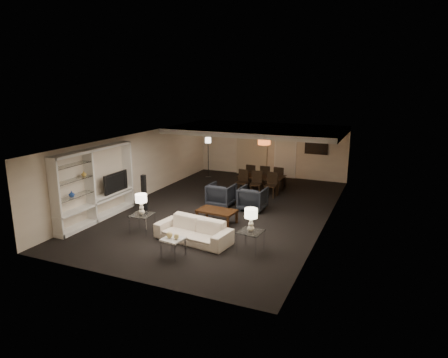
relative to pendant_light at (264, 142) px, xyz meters
The scene contains 35 objects.
floor 4.00m from the pendant_light, 94.90° to the right, with size 11.00×11.00×0.00m, color black.
ceiling 3.56m from the pendant_light, 94.90° to the right, with size 7.00×11.00×0.02m, color silver.
wall_back 2.13m from the pendant_light, 98.53° to the left, with size 7.00×0.02×2.50m, color beige.
wall_front 9.03m from the pendant_light, 91.91° to the right, with size 7.00×0.02×2.50m, color beige.
wall_left 5.21m from the pendant_light, 137.35° to the right, with size 0.02×11.00×2.50m, color beige.
wall_right 4.79m from the pendant_light, 47.56° to the right, with size 0.02×11.00×2.50m, color beige.
ceiling_soffit 0.57m from the pendant_light, behind, with size 7.00×4.00×0.20m, color silver.
curtains 2.38m from the pendant_light, 122.01° to the left, with size 1.50×0.12×2.40m, color beige.
door 2.19m from the pendant_light, 78.52° to the left, with size 0.90×0.05×2.10m, color silver.
painting 2.69m from the pendant_light, 47.44° to the left, with size 0.95×0.04×0.65m, color #142D38.
media_unit 7.13m from the pendant_light, 120.62° to the right, with size 0.38×3.40×2.35m, color white, non-canonical shape.
pendant_light is the anchor object (origin of this frame).
sofa 6.62m from the pendant_light, 89.76° to the right, with size 2.19×0.85×0.64m, color beige.
coffee_table 5.12m from the pendant_light, 89.68° to the right, with size 1.20×0.70×0.43m, color black, non-canonical shape.
armchair_left 3.52m from the pendant_light, 100.39° to the right, with size 0.87×0.89×0.81m, color black.
armchair_right 3.53m from the pendant_light, 78.67° to the right, with size 0.87×0.89×0.81m, color black.
side_table_left 6.84m from the pendant_light, 104.60° to the right, with size 0.60×0.60×0.56m, color silver, non-canonical shape.
side_table_right 6.85m from the pendant_light, 74.96° to the right, with size 0.60×0.60×0.56m, color silver, non-canonical shape.
table_lamp_left 6.72m from the pendant_light, 104.60° to the right, with size 0.34×0.34×0.62m, color beige, non-canonical shape.
table_lamp_right 6.74m from the pendant_light, 74.96° to the right, with size 0.34×0.34×0.62m, color beige, non-canonical shape.
marble_table 7.71m from the pendant_light, 89.80° to the right, with size 0.50×0.50×0.50m, color white, non-canonical shape.
gold_gourd_a 7.64m from the pendant_light, 90.56° to the right, with size 0.16×0.16×0.16m, color #F2D380.
gold_gourd_b 7.65m from the pendant_light, 89.04° to the right, with size 0.14×0.14×0.14m, color #D2BB6F.
television 6.44m from the pendant_light, 124.08° to the right, with size 0.15×1.15×0.66m, color black.
vase_blue 8.04m from the pendant_light, 116.83° to the right, with size 0.18×0.18×0.18m, color #224496.
vase_amber 7.50m from the pendant_light, 118.77° to the right, with size 0.15×0.15×0.16m, color gold.
floor_speaker 5.60m from the pendant_light, 120.81° to the right, with size 0.14×0.14×1.26m, color black.
dining_table 1.76m from the pendant_light, 79.23° to the right, with size 1.81×1.01×0.64m, color black.
chair_nl 2.05m from the pendant_light, 108.54° to the right, with size 0.44×0.44×0.95m, color black, non-canonical shape.
chair_nm 2.00m from the pendant_light, 84.26° to the right, with size 0.44×0.44×0.95m, color black, non-canonical shape.
chair_nr 2.13m from the pendant_light, 61.80° to the right, with size 0.44×0.44×0.95m, color black, non-canonical shape.
chair_fl 1.52m from the pendant_light, behind, with size 0.44×0.44×0.95m, color black, non-canonical shape.
chair_fm 1.46m from the pendant_light, 28.98° to the right, with size 0.44×0.44×0.95m, color black, non-canonical shape.
chair_fr 1.63m from the pendant_light, ahead, with size 0.44×0.44×0.95m, color black, non-canonical shape.
floor_lamp 3.08m from the pendant_light, 168.42° to the left, with size 0.27×0.27×1.86m, color black, non-canonical shape.
Camera 1 is at (5.27, -12.19, 4.42)m, focal length 32.00 mm.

